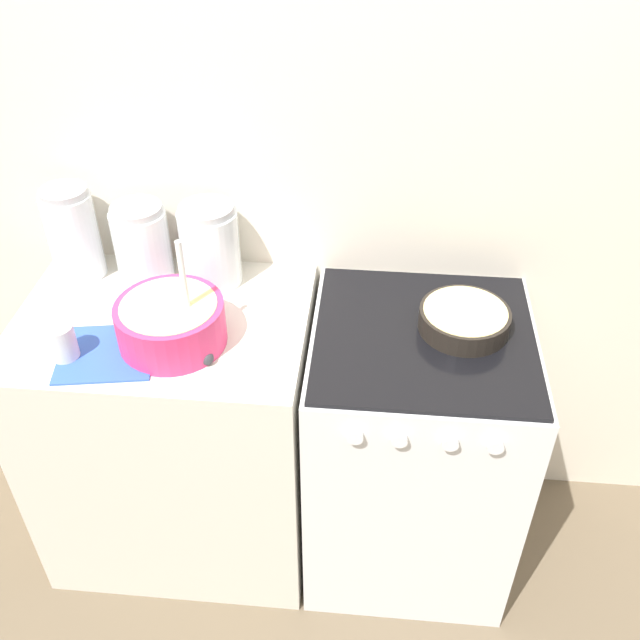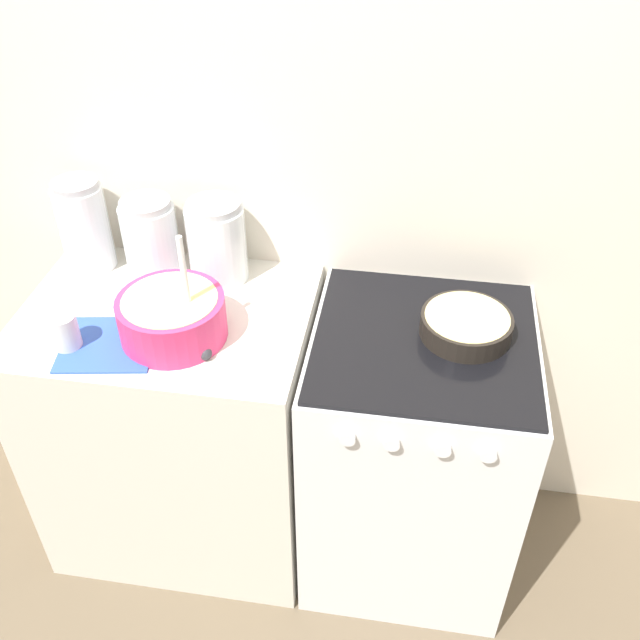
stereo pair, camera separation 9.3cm
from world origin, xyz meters
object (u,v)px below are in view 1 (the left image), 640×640
at_px(baking_pan, 464,319).
at_px(stove, 411,449).
at_px(mixing_bowl, 171,321).
at_px(storage_jar_right, 211,250).
at_px(storage_jar_middle, 143,248).
at_px(storage_jar_left, 74,239).
at_px(tin_can, 62,342).

bearing_deg(baking_pan, stove, -161.70).
height_order(mixing_bowl, baking_pan, mixing_bowl).
relative_size(mixing_bowl, storage_jar_right, 1.27).
distance_m(baking_pan, storage_jar_middle, 0.92).
xyz_separation_m(stove, storage_jar_right, (-0.61, 0.19, 0.55)).
xyz_separation_m(baking_pan, storage_jar_left, (-1.10, 0.16, 0.09)).
relative_size(baking_pan, tin_can, 2.40).
bearing_deg(tin_can, mixing_bowl, 18.80).
relative_size(storage_jar_middle, storage_jar_right, 0.96).
height_order(storage_jar_middle, tin_can, storage_jar_middle).
bearing_deg(storage_jar_right, mixing_bowl, -99.08).
bearing_deg(stove, storage_jar_right, 162.26).
height_order(mixing_bowl, storage_jar_right, mixing_bowl).
relative_size(storage_jar_left, storage_jar_middle, 1.19).
relative_size(stove, baking_pan, 3.74).
relative_size(baking_pan, storage_jar_middle, 1.03).
distance_m(storage_jar_left, storage_jar_right, 0.39).
xyz_separation_m(storage_jar_middle, tin_can, (-0.11, -0.37, -0.05)).
relative_size(storage_jar_middle, tin_can, 2.33).
distance_m(stove, mixing_bowl, 0.84).
xyz_separation_m(stove, storage_jar_left, (-1.00, 0.19, 0.57)).
height_order(mixing_bowl, tin_can, mixing_bowl).
distance_m(baking_pan, storage_jar_right, 0.73).
height_order(storage_jar_middle, storage_jar_right, storage_jar_right).
height_order(stove, storage_jar_middle, storage_jar_middle).
distance_m(storage_jar_middle, storage_jar_right, 0.20).
bearing_deg(storage_jar_left, storage_jar_right, 0.00).
distance_m(mixing_bowl, tin_can, 0.27).
distance_m(mixing_bowl, storage_jar_middle, 0.32).
bearing_deg(tin_can, storage_jar_left, 103.84).
distance_m(storage_jar_right, tin_can, 0.48).
xyz_separation_m(mixing_bowl, storage_jar_middle, (-0.15, 0.28, 0.03)).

